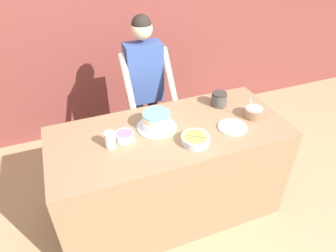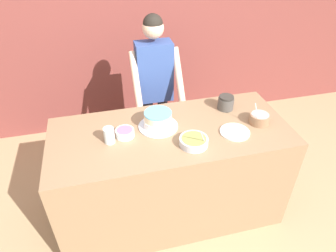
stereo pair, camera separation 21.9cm
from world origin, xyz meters
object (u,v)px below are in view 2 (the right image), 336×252
cake (158,120)px  ceramic_plate (235,132)px  frosting_bowl_pink (259,118)px  drinking_glass (109,135)px  frosting_bowl_olive (194,141)px  frosting_bowl_purple (125,133)px  stoneware_jar (226,103)px  person_baker (155,79)px

cake → ceramic_plate: cake is taller
frosting_bowl_pink → drinking_glass: (-1.16, 0.04, 0.02)m
frosting_bowl_pink → ceramic_plate: (-0.24, -0.08, -0.04)m
frosting_bowl_pink → frosting_bowl_olive: bearing=-166.8°
frosting_bowl_purple → drinking_glass: 0.13m
stoneware_jar → cake: bearing=-169.0°
frosting_bowl_purple → frosting_bowl_olive: bearing=-25.3°
frosting_bowl_pink → frosting_bowl_olive: size_ratio=0.93×
person_baker → stoneware_jar: person_baker is taller
frosting_bowl_pink → stoneware_jar: bearing=124.3°
drinking_glass → frosting_bowl_purple: bearing=21.1°
person_baker → ceramic_plate: bearing=-64.3°
cake → frosting_bowl_pink: frosting_bowl_pink is taller
cake → frosting_bowl_olive: (0.20, -0.28, -0.03)m
drinking_glass → person_baker: bearing=57.4°
person_baker → cake: person_baker is taller
person_baker → frosting_bowl_pink: size_ratio=8.22×
frosting_bowl_pink → cake: bearing=169.9°
frosting_bowl_purple → ceramic_plate: size_ratio=0.62×
drinking_glass → cake: bearing=15.0°
person_baker → drinking_glass: person_baker is taller
frosting_bowl_olive → ceramic_plate: size_ratio=0.92×
cake → frosting_bowl_olive: bearing=-54.4°
ceramic_plate → person_baker: bearing=115.7°
ceramic_plate → drinking_glass: bearing=172.9°
drinking_glass → ceramic_plate: size_ratio=0.54×
ceramic_plate → stoneware_jar: stoneware_jar is taller
frosting_bowl_purple → drinking_glass: bearing=-158.9°
cake → frosting_bowl_purple: bearing=-167.7°
frosting_bowl_purple → stoneware_jar: size_ratio=1.06×
frosting_bowl_pink → stoneware_jar: size_ratio=1.45×
cake → stoneware_jar: size_ratio=2.32×
person_baker → frosting_bowl_purple: (-0.38, -0.73, -0.03)m
person_baker → drinking_glass: size_ratio=12.90×
person_baker → ceramic_plate: 0.99m
frosting_bowl_purple → stoneware_jar: 0.89m
frosting_bowl_purple → ceramic_plate: (0.81, -0.16, -0.03)m
cake → frosting_bowl_pink: (0.78, -0.14, -0.02)m
cake → frosting_bowl_pink: 0.79m
frosting_bowl_pink → drinking_glass: size_ratio=1.57×
person_baker → frosting_bowl_olive: 0.95m
drinking_glass → ceramic_plate: bearing=-7.1°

